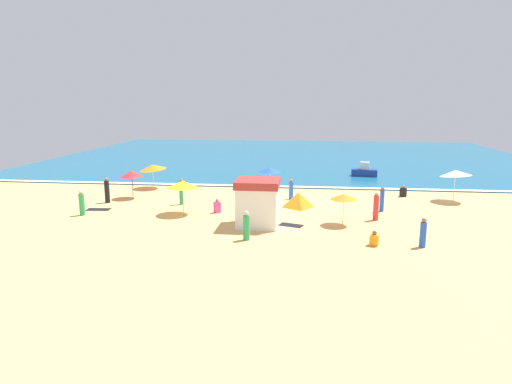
{
  "coord_description": "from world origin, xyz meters",
  "views": [
    {
      "loc": [
        1.9,
        -31.05,
        7.34
      ],
      "look_at": [
        -1.71,
        0.34,
        0.8
      ],
      "focal_mm": 31.21,
      "sensor_mm": 36.0,
      "label": 1
    }
  ],
  "objects_px": {
    "beach_tent": "(298,200)",
    "beachgoer_5": "(217,207)",
    "beach_umbrella_3": "(270,170)",
    "beachgoer_0": "(82,204)",
    "beachgoer_11": "(181,192)",
    "beachgoer_2": "(376,207)",
    "lifeguard_cabana": "(258,202)",
    "beachgoer_9": "(382,200)",
    "beach_umbrella_5": "(456,173)",
    "beachgoer_8": "(374,239)",
    "beach_umbrella_2": "(344,197)",
    "beach_umbrella_1": "(132,174)",
    "beachgoer_1": "(244,192)",
    "beachgoer_7": "(423,233)",
    "small_boat_0": "(364,171)",
    "beachgoer_6": "(107,191)",
    "beachgoer_10": "(403,192)",
    "beach_umbrella_4": "(153,167)",
    "beachgoer_4": "(291,190)",
    "beach_umbrella_0": "(183,184)",
    "beachgoer_3": "(246,226)"
  },
  "relations": [
    {
      "from": "beach_tent",
      "to": "beachgoer_5",
      "type": "xyz_separation_m",
      "value": [
        -5.31,
        -2.15,
        -0.12
      ]
    },
    {
      "from": "beach_umbrella_3",
      "to": "beachgoer_0",
      "type": "relative_size",
      "value": 1.25
    },
    {
      "from": "beachgoer_5",
      "to": "beachgoer_11",
      "type": "relative_size",
      "value": 0.5
    },
    {
      "from": "beachgoer_2",
      "to": "beachgoer_5",
      "type": "distance_m",
      "value": 10.21
    },
    {
      "from": "beach_tent",
      "to": "beachgoer_0",
      "type": "bearing_deg",
      "value": -164.63
    },
    {
      "from": "lifeguard_cabana",
      "to": "beachgoer_9",
      "type": "distance_m",
      "value": 9.03
    },
    {
      "from": "beach_umbrella_5",
      "to": "beachgoer_8",
      "type": "xyz_separation_m",
      "value": [
        -7.31,
        -11.16,
        -1.78
      ]
    },
    {
      "from": "beach_umbrella_2",
      "to": "beachgoer_9",
      "type": "height_order",
      "value": "beach_umbrella_2"
    },
    {
      "from": "beachgoer_2",
      "to": "beachgoer_11",
      "type": "xyz_separation_m",
      "value": [
        -13.19,
        2.82,
        0.05
      ]
    },
    {
      "from": "beach_umbrella_1",
      "to": "beachgoer_1",
      "type": "relative_size",
      "value": 1.37
    },
    {
      "from": "beachgoer_7",
      "to": "small_boat_0",
      "type": "xyz_separation_m",
      "value": [
        -0.34,
        21.19,
        -0.18
      ]
    },
    {
      "from": "beachgoer_2",
      "to": "beachgoer_6",
      "type": "height_order",
      "value": "beachgoer_6"
    },
    {
      "from": "beachgoer_1",
      "to": "beachgoer_10",
      "type": "xyz_separation_m",
      "value": [
        11.9,
        3.81,
        -0.44
      ]
    },
    {
      "from": "beach_umbrella_4",
      "to": "beachgoer_7",
      "type": "height_order",
      "value": "beach_umbrella_4"
    },
    {
      "from": "beach_umbrella_4",
      "to": "beachgoer_2",
      "type": "relative_size",
      "value": 1.71
    },
    {
      "from": "beachgoer_2",
      "to": "beachgoer_11",
      "type": "relative_size",
      "value": 0.95
    },
    {
      "from": "lifeguard_cabana",
      "to": "beach_umbrella_3",
      "type": "relative_size",
      "value": 1.34
    },
    {
      "from": "beachgoer_1",
      "to": "beachgoer_2",
      "type": "height_order",
      "value": "beachgoer_2"
    },
    {
      "from": "beachgoer_6",
      "to": "beachgoer_11",
      "type": "height_order",
      "value": "beachgoer_11"
    },
    {
      "from": "beachgoer_5",
      "to": "beachgoer_10",
      "type": "bearing_deg",
      "value": 26.37
    },
    {
      "from": "beach_tent",
      "to": "beachgoer_0",
      "type": "relative_size",
      "value": 1.23
    },
    {
      "from": "beach_umbrella_5",
      "to": "beachgoer_2",
      "type": "distance_m",
      "value": 9.02
    },
    {
      "from": "beach_tent",
      "to": "small_boat_0",
      "type": "height_order",
      "value": "small_boat_0"
    },
    {
      "from": "lifeguard_cabana",
      "to": "beachgoer_10",
      "type": "distance_m",
      "value": 13.97
    },
    {
      "from": "beach_umbrella_4",
      "to": "beachgoer_7",
      "type": "relative_size",
      "value": 1.98
    },
    {
      "from": "beach_umbrella_1",
      "to": "lifeguard_cabana",
      "type": "bearing_deg",
      "value": -32.11
    },
    {
      "from": "beachgoer_11",
      "to": "small_boat_0",
      "type": "xyz_separation_m",
      "value": [
        14.46,
        13.32,
        -0.34
      ]
    },
    {
      "from": "beach_umbrella_1",
      "to": "beachgoer_1",
      "type": "bearing_deg",
      "value": -5.88
    },
    {
      "from": "beach_umbrella_1",
      "to": "beachgoer_4",
      "type": "xyz_separation_m",
      "value": [
        12.01,
        0.99,
        -1.15
      ]
    },
    {
      "from": "beach_tent",
      "to": "beachgoer_0",
      "type": "height_order",
      "value": "beachgoer_0"
    },
    {
      "from": "beachgoer_1",
      "to": "beachgoer_6",
      "type": "relative_size",
      "value": 0.95
    },
    {
      "from": "beach_umbrella_3",
      "to": "beachgoer_4",
      "type": "distance_m",
      "value": 3.68
    },
    {
      "from": "beach_umbrella_1",
      "to": "beachgoer_1",
      "type": "height_order",
      "value": "beach_umbrella_1"
    },
    {
      "from": "beachgoer_0",
      "to": "beachgoer_11",
      "type": "relative_size",
      "value": 0.89
    },
    {
      "from": "beachgoer_2",
      "to": "beachgoer_6",
      "type": "bearing_deg",
      "value": 171.75
    },
    {
      "from": "beach_umbrella_2",
      "to": "beachgoer_2",
      "type": "bearing_deg",
      "value": 30.72
    },
    {
      "from": "beachgoer_0",
      "to": "beachgoer_4",
      "type": "height_order",
      "value": "beachgoer_0"
    },
    {
      "from": "beach_umbrella_0",
      "to": "beachgoer_3",
      "type": "distance_m",
      "value": 7.13
    },
    {
      "from": "beach_umbrella_4",
      "to": "beachgoer_4",
      "type": "distance_m",
      "value": 12.2
    },
    {
      "from": "beach_tent",
      "to": "beachgoer_8",
      "type": "distance_m",
      "value": 8.92
    },
    {
      "from": "small_boat_0",
      "to": "beachgoer_4",
      "type": "bearing_deg",
      "value": -122.03
    },
    {
      "from": "beachgoer_8",
      "to": "beach_tent",
      "type": "bearing_deg",
      "value": 117.14
    },
    {
      "from": "beach_umbrella_2",
      "to": "beachgoer_6",
      "type": "xyz_separation_m",
      "value": [
        -16.61,
        3.96,
        -0.84
      ]
    },
    {
      "from": "beach_umbrella_4",
      "to": "beachgoer_9",
      "type": "distance_m",
      "value": 18.99
    },
    {
      "from": "beach_umbrella_4",
      "to": "beachgoer_5",
      "type": "relative_size",
      "value": 3.24
    },
    {
      "from": "beachgoer_0",
      "to": "beachgoer_6",
      "type": "relative_size",
      "value": 0.9
    },
    {
      "from": "beach_tent",
      "to": "beach_umbrella_5",
      "type": "bearing_deg",
      "value": 15.86
    },
    {
      "from": "beachgoer_3",
      "to": "beachgoer_7",
      "type": "bearing_deg",
      "value": -1.09
    },
    {
      "from": "beach_umbrella_3",
      "to": "beachgoer_11",
      "type": "height_order",
      "value": "beach_umbrella_3"
    },
    {
      "from": "beachgoer_4",
      "to": "beach_umbrella_4",
      "type": "bearing_deg",
      "value": 165.73
    }
  ]
}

